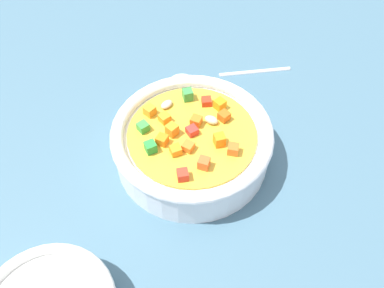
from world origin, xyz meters
TOP-DOWN VIEW (x-y plane):
  - ground_plane at (0.00, 0.00)cm, footprint 140.00×140.00cm
  - soup_bowl_main at (0.00, -0.01)cm, footprint 21.20×21.20cm
  - spoon at (-12.77, -11.27)cm, footprint 18.60×10.86cm

SIDE VIEW (x-z plane):
  - ground_plane at x=0.00cm, z-range -2.00..0.00cm
  - spoon at x=-12.77cm, z-range -0.03..0.79cm
  - soup_bowl_main at x=0.00cm, z-range -0.07..6.55cm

